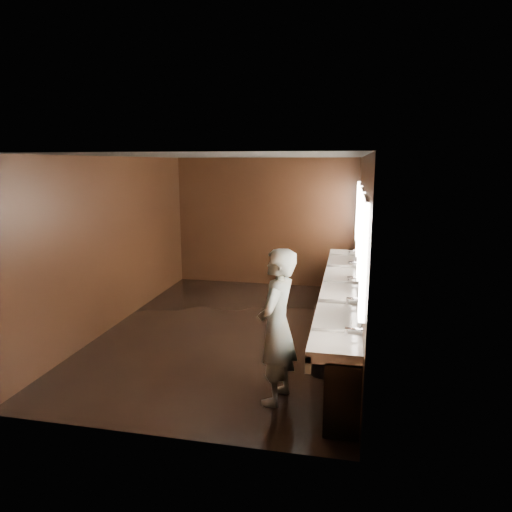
% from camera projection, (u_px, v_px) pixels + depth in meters
% --- Properties ---
extents(floor, '(6.00, 6.00, 0.00)m').
position_uv_depth(floor, '(232.00, 330.00, 7.48)').
color(floor, black).
rests_on(floor, ground).
extents(ceiling, '(4.00, 6.00, 0.02)m').
position_uv_depth(ceiling, '(230.00, 156.00, 6.91)').
color(ceiling, '#2D2D2B').
rests_on(ceiling, wall_back).
extents(wall_back, '(4.00, 0.02, 2.80)m').
position_uv_depth(wall_back, '(266.00, 222.00, 10.07)').
color(wall_back, black).
rests_on(wall_back, floor).
extents(wall_front, '(4.00, 0.02, 2.80)m').
position_uv_depth(wall_front, '(150.00, 303.00, 4.32)').
color(wall_front, black).
rests_on(wall_front, floor).
extents(wall_left, '(0.02, 6.00, 2.80)m').
position_uv_depth(wall_left, '(115.00, 242.00, 7.59)').
color(wall_left, black).
rests_on(wall_left, floor).
extents(wall_right, '(0.02, 6.00, 2.80)m').
position_uv_depth(wall_right, '(361.00, 252.00, 6.79)').
color(wall_right, black).
rests_on(wall_right, floor).
extents(sink_counter, '(0.55, 5.40, 1.01)m').
position_uv_depth(sink_counter, '(344.00, 309.00, 7.02)').
color(sink_counter, black).
rests_on(sink_counter, floor).
extents(mirror_band, '(0.06, 5.03, 1.15)m').
position_uv_depth(mirror_band, '(361.00, 228.00, 6.73)').
color(mirror_band, white).
rests_on(mirror_band, wall_right).
extents(person, '(0.54, 0.72, 1.79)m').
position_uv_depth(person, '(277.00, 327.00, 5.13)').
color(person, '#8AB9CF').
rests_on(person, floor).
extents(trash_bin, '(0.45, 0.45, 0.60)m').
position_uv_depth(trash_bin, '(325.00, 351.00, 5.91)').
color(trash_bin, black).
rests_on(trash_bin, floor).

